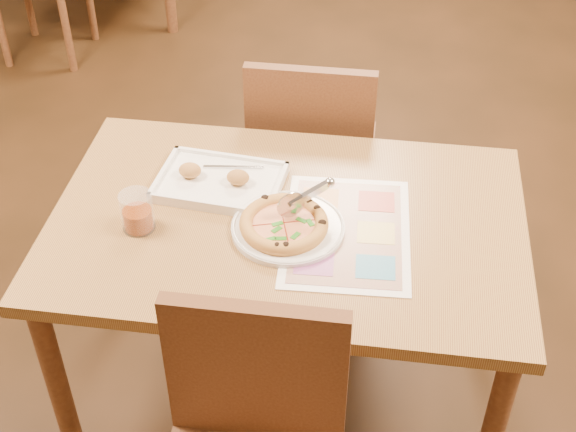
# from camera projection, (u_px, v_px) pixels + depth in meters

# --- Properties ---
(room) EXTENTS (7.00, 7.00, 7.00)m
(room) POSITION_uv_depth(u_px,v_px,m) (287.00, 3.00, 1.79)
(room) COLOR #321D0D
(room) RESTS_ON ground
(dining_table) EXTENTS (1.30, 0.85, 0.72)m
(dining_table) POSITION_uv_depth(u_px,v_px,m) (287.00, 242.00, 2.25)
(dining_table) COLOR #9F7D3F
(dining_table) RESTS_ON ground
(chair_far) EXTENTS (0.42, 0.42, 0.47)m
(chair_far) POSITION_uv_depth(u_px,v_px,m) (312.00, 142.00, 2.75)
(chair_far) COLOR brown
(chair_far) RESTS_ON ground
(plate) EXTENTS (0.34, 0.34, 0.02)m
(plate) POSITION_uv_depth(u_px,v_px,m) (288.00, 228.00, 2.15)
(plate) COLOR white
(plate) RESTS_ON dining_table
(pizza) EXTENTS (0.24, 0.24, 0.04)m
(pizza) POSITION_uv_depth(u_px,v_px,m) (284.00, 224.00, 2.13)
(pizza) COLOR #E5A44E
(pizza) RESTS_ON plate
(pizza_cutter) EXTENTS (0.14, 0.09, 0.09)m
(pizza_cutter) POSITION_uv_depth(u_px,v_px,m) (304.00, 198.00, 2.13)
(pizza_cutter) COLOR silver
(pizza_cutter) RESTS_ON pizza
(appetizer_tray) EXTENTS (0.37, 0.28, 0.06)m
(appetizer_tray) POSITION_uv_depth(u_px,v_px,m) (219.00, 182.00, 2.30)
(appetizer_tray) COLOR white
(appetizer_tray) RESTS_ON dining_table
(glass_tumbler) EXTENTS (0.09, 0.09, 0.11)m
(glass_tumbler) POSITION_uv_depth(u_px,v_px,m) (137.00, 214.00, 2.14)
(glass_tumbler) COLOR maroon
(glass_tumbler) RESTS_ON dining_table
(menu) EXTENTS (0.36, 0.49, 0.00)m
(menu) POSITION_uv_depth(u_px,v_px,m) (347.00, 232.00, 2.15)
(menu) COLOR white
(menu) RESTS_ON dining_table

